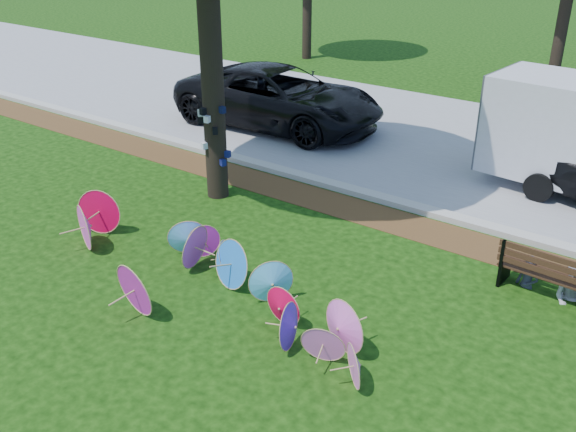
# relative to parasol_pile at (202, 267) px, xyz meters

# --- Properties ---
(ground) EXTENTS (90.00, 90.00, 0.00)m
(ground) POSITION_rel_parasol_pile_xyz_m (0.14, -0.60, -0.38)
(ground) COLOR black
(ground) RESTS_ON ground
(mulch_strip) EXTENTS (90.00, 1.00, 0.01)m
(mulch_strip) POSITION_rel_parasol_pile_xyz_m (0.14, 3.90, -0.37)
(mulch_strip) COLOR #472D16
(mulch_strip) RESTS_ON ground
(curb) EXTENTS (90.00, 0.30, 0.12)m
(curb) POSITION_rel_parasol_pile_xyz_m (0.14, 4.60, -0.32)
(curb) COLOR #B7B5AD
(curb) RESTS_ON ground
(street) EXTENTS (90.00, 8.00, 0.01)m
(street) POSITION_rel_parasol_pile_xyz_m (0.14, 8.75, -0.37)
(street) COLOR gray
(street) RESTS_ON ground
(parasol_pile) EXTENTS (6.67, 2.33, 0.86)m
(parasol_pile) POSITION_rel_parasol_pile_xyz_m (0.00, 0.00, 0.00)
(parasol_pile) COLOR #4E28BF
(parasol_pile) RESTS_ON ground
(black_van) EXTENTS (5.88, 2.94, 1.60)m
(black_van) POSITION_rel_parasol_pile_xyz_m (-4.00, 7.35, 0.42)
(black_van) COLOR black
(black_van) RESTS_ON ground
(cargo_trailer) EXTENTS (3.07, 2.09, 2.65)m
(cargo_trailer) POSITION_rel_parasol_pile_xyz_m (3.34, 7.42, 0.95)
(cargo_trailer) COLOR silver
(cargo_trailer) RESTS_ON ground
(park_bench) EXTENTS (1.61, 0.68, 0.83)m
(park_bench) POSITION_rel_parasol_pile_xyz_m (4.49, 3.01, 0.04)
(park_bench) COLOR black
(park_bench) RESTS_ON ground
(person_left) EXTENTS (0.42, 0.34, 1.02)m
(person_left) POSITION_rel_parasol_pile_xyz_m (4.14, 3.06, 0.13)
(person_left) COLOR #393B4E
(person_left) RESTS_ON ground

